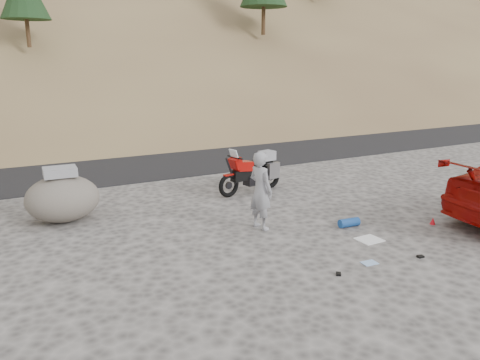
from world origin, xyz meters
name	(u,v)px	position (x,y,z in m)	size (l,w,h in m)	color
ground	(293,228)	(0.00, 0.00, 0.00)	(140.00, 140.00, 0.00)	#44413F
road	(163,157)	(0.00, 9.00, 0.00)	(120.00, 7.00, 0.05)	black
motorcycle	(253,172)	(0.69, 3.05, 0.57)	(2.23, 0.92, 1.34)	black
man	(260,228)	(-0.65, 0.34, 0.00)	(0.64, 0.42, 1.76)	gray
boulder	(63,198)	(-4.47, 2.91, 0.56)	(1.96, 1.78, 1.26)	#524E46
gear_white_cloth	(369,240)	(1.01, -1.36, 0.01)	(0.50, 0.45, 0.02)	white
gear_blue_mat	(349,223)	(1.17, -0.53, 0.10)	(0.20, 0.20, 0.49)	navy
gear_funnel	(433,221)	(2.98, -1.30, 0.08)	(0.13, 0.13, 0.16)	red
gear_glove_a	(420,257)	(1.25, -2.50, 0.02)	(0.13, 0.09, 0.04)	black
gear_glove_b	(338,274)	(-0.63, -2.36, 0.02)	(0.12, 0.09, 0.04)	black
gear_blue_cloth	(369,263)	(0.20, -2.24, 0.01)	(0.29, 0.21, 0.01)	#91B4E1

